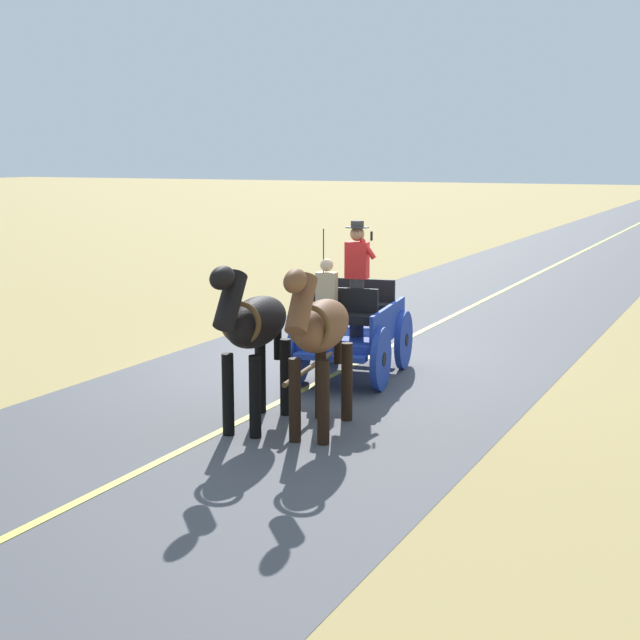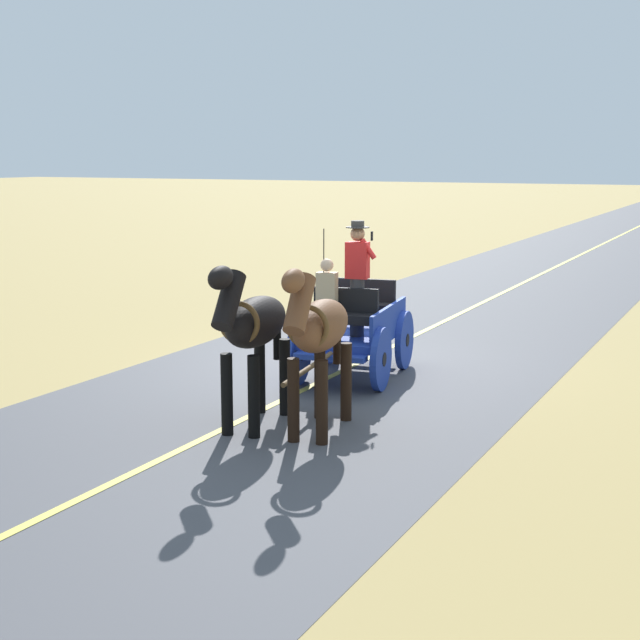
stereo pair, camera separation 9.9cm
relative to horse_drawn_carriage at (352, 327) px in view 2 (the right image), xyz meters
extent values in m
plane|color=tan|center=(0.31, -0.66, -0.82)|extent=(200.00, 200.00, 0.00)
cube|color=#4C4C51|center=(0.31, -0.66, -0.81)|extent=(6.61, 160.00, 0.01)
cube|color=#DBCC4C|center=(0.31, -0.66, -0.81)|extent=(0.12, 160.00, 0.00)
cube|color=#1E3899|center=(0.01, -0.08, -0.16)|extent=(1.50, 2.35, 0.12)
cube|color=#1E3899|center=(-0.55, -0.16, 0.12)|extent=(0.35, 2.08, 0.44)
cube|color=#1E3899|center=(0.58, 0.00, 0.12)|extent=(0.35, 2.08, 0.44)
cube|color=#1E3899|center=(-0.16, 1.13, -0.26)|extent=(1.10, 0.39, 0.08)
cube|color=#1E3899|center=(0.18, -1.27, -0.34)|extent=(0.74, 0.30, 0.06)
cube|color=black|center=(-0.07, 0.52, 0.22)|extent=(1.06, 0.50, 0.14)
cube|color=black|center=(-0.04, 0.34, 0.44)|extent=(1.02, 0.22, 0.44)
cube|color=black|center=(0.08, -0.57, 0.22)|extent=(1.06, 0.50, 0.14)
cube|color=black|center=(0.11, -0.75, 0.44)|extent=(1.02, 0.22, 0.44)
cylinder|color=#1E3899|center=(-0.74, 0.59, -0.34)|extent=(0.23, 0.96, 0.96)
cylinder|color=black|center=(-0.74, 0.59, -0.34)|extent=(0.15, 0.23, 0.21)
cylinder|color=#1E3899|center=(0.55, 0.77, -0.34)|extent=(0.23, 0.96, 0.96)
cylinder|color=black|center=(0.55, 0.77, -0.34)|extent=(0.15, 0.23, 0.21)
cylinder|color=#1E3899|center=(-0.52, -0.94, -0.34)|extent=(0.23, 0.96, 0.96)
cylinder|color=black|center=(-0.52, -0.94, -0.34)|extent=(0.15, 0.23, 0.21)
cylinder|color=#1E3899|center=(0.77, -0.75, -0.34)|extent=(0.23, 0.96, 0.96)
cylinder|color=black|center=(0.77, -0.75, -0.34)|extent=(0.15, 0.23, 0.21)
cylinder|color=brown|center=(-0.29, 2.10, -0.21)|extent=(0.35, 1.99, 0.07)
cylinder|color=black|center=(0.23, 0.56, 0.92)|extent=(0.02, 0.02, 1.30)
cylinder|color=#2D2D33|center=(-0.18, 0.22, 0.35)|extent=(0.22, 0.22, 0.90)
cube|color=red|center=(-0.18, 0.22, 1.08)|extent=(0.37, 0.27, 0.56)
sphere|color=#9E7051|center=(-0.18, 0.22, 1.48)|extent=(0.22, 0.22, 0.22)
cylinder|color=black|center=(-0.18, 0.22, 1.58)|extent=(0.36, 0.36, 0.01)
cylinder|color=black|center=(-0.18, 0.22, 1.63)|extent=(0.20, 0.20, 0.10)
cylinder|color=red|center=(-0.36, 0.24, 1.26)|extent=(0.27, 0.12, 0.32)
cube|color=black|center=(-0.43, 0.25, 1.46)|extent=(0.03, 0.07, 0.14)
cube|color=#2D2D33|center=(0.16, 0.67, 0.36)|extent=(0.32, 0.36, 0.14)
cube|color=tan|center=(0.18, 0.55, 0.67)|extent=(0.33, 0.24, 0.48)
sphere|color=beige|center=(0.18, 0.55, 1.02)|extent=(0.20, 0.20, 0.20)
ellipsoid|color=brown|center=(-0.84, 2.83, 0.55)|extent=(0.80, 1.63, 0.64)
cylinder|color=black|center=(-1.11, 3.34, -0.29)|extent=(0.15, 0.15, 1.05)
cylinder|color=black|center=(-0.75, 3.39, -0.29)|extent=(0.15, 0.15, 1.05)
cylinder|color=black|center=(-0.93, 2.26, -0.29)|extent=(0.15, 0.15, 1.05)
cylinder|color=black|center=(-0.57, 2.32, -0.29)|extent=(0.15, 0.15, 1.05)
cylinder|color=brown|center=(-0.97, 3.66, 0.95)|extent=(0.36, 0.68, 0.73)
ellipsoid|color=brown|center=(-1.01, 3.88, 1.26)|extent=(0.30, 0.57, 0.28)
cube|color=black|center=(-0.97, 3.64, 0.99)|extent=(0.14, 0.51, 0.56)
cylinder|color=black|center=(-0.72, 2.09, 0.25)|extent=(0.11, 0.11, 0.70)
torus|color=brown|center=(-0.93, 3.37, 0.63)|extent=(0.55, 0.16, 0.55)
ellipsoid|color=black|center=(0.03, 2.95, 0.55)|extent=(0.77, 1.62, 0.64)
cylinder|color=black|center=(-0.23, 3.47, -0.29)|extent=(0.15, 0.15, 1.05)
cylinder|color=black|center=(0.13, 3.51, -0.29)|extent=(0.15, 0.15, 1.05)
cylinder|color=black|center=(-0.08, 2.38, -0.29)|extent=(0.15, 0.15, 1.05)
cylinder|color=black|center=(0.28, 2.43, -0.29)|extent=(0.15, 0.15, 1.05)
cylinder|color=black|center=(-0.09, 3.78, 0.95)|extent=(0.35, 0.68, 0.73)
ellipsoid|color=black|center=(-0.12, 4.00, 1.26)|extent=(0.29, 0.56, 0.28)
cube|color=black|center=(-0.08, 3.76, 0.99)|extent=(0.13, 0.51, 0.56)
cylinder|color=black|center=(0.13, 2.22, 0.25)|extent=(0.11, 0.11, 0.70)
torus|color=brown|center=(-0.05, 3.49, 0.63)|extent=(0.55, 0.14, 0.55)
cone|color=orange|center=(3.18, -3.00, -0.57)|extent=(0.32, 0.32, 0.50)
camera|label=1|loc=(-5.84, 13.19, 2.67)|focal=52.31mm
camera|label=2|loc=(-5.92, 13.14, 2.67)|focal=52.31mm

